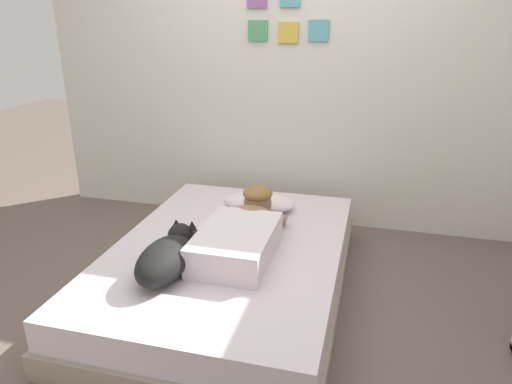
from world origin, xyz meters
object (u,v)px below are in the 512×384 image
object	(u,v)px
pillow	(259,202)
dog	(167,257)
bed	(229,268)
cell_phone	(189,234)
person_lying	(243,231)
coffee_cup	(256,213)

from	to	relation	value
pillow	dog	bearing A→B (deg)	-104.57
bed	pillow	world-z (taller)	pillow
bed	cell_phone	size ratio (longest dim) A/B	14.50
person_lying	dog	world-z (taller)	person_lying
pillow	person_lying	size ratio (longest dim) A/B	0.57
bed	coffee_cup	distance (m)	0.49
pillow	person_lying	bearing A→B (deg)	-85.04
bed	cell_phone	xyz separation A→B (m)	(-0.29, 0.07, 0.17)
dog	coffee_cup	xyz separation A→B (m)	(0.28, 0.85, -0.07)
coffee_cup	cell_phone	distance (m)	0.51
bed	person_lying	bearing A→B (deg)	-0.00
person_lying	cell_phone	distance (m)	0.40
dog	cell_phone	bearing A→B (deg)	98.20
person_lying	dog	distance (m)	0.51
bed	coffee_cup	bearing A→B (deg)	81.97
person_lying	coffee_cup	size ratio (longest dim) A/B	7.36
pillow	dog	distance (m)	1.05
cell_phone	pillow	bearing A→B (deg)	58.02
bed	dog	xyz separation A→B (m)	(-0.22, -0.41, 0.27)
person_lying	coffee_cup	bearing A→B (deg)	94.45
coffee_cup	person_lying	bearing A→B (deg)	-85.55
bed	dog	bearing A→B (deg)	-118.28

